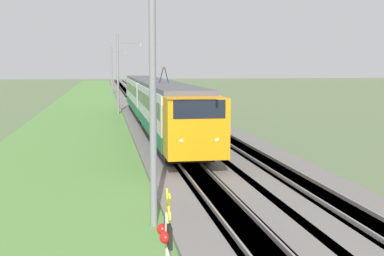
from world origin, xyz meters
The scene contains 9 objects.
ballast_main centered at (50.00, 0.00, 0.15)m, with size 240.00×4.40×0.30m.
ballast_adjacent centered at (50.00, -3.98, 0.15)m, with size 240.00×4.40×0.30m.
track_main centered at (50.00, 0.00, 0.16)m, with size 240.00×1.57×0.45m.
track_adjacent centered at (50.00, -3.98, 0.16)m, with size 240.00×1.57×0.45m.
grass_verge centered at (50.00, 6.03, 0.06)m, with size 240.00×9.89×0.12m.
passenger_train centered at (34.80, 0.00, 2.38)m, with size 41.02×2.92×5.08m.
catenary_mast_near centered at (7.71, 2.55, 4.52)m, with size 0.22×2.56×8.76m.
catenary_mast_mid centered at (48.01, 2.55, 4.37)m, with size 0.22×2.56×8.47m.
catenary_mast_far centered at (88.31, 2.55, 4.42)m, with size 0.22×2.56×8.55m.
Camera 1 is at (-8.80, 4.11, 5.19)m, focal length 50.00 mm.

